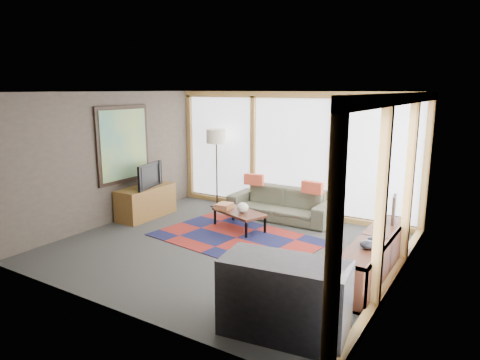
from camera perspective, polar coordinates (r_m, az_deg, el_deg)
The scene contains 17 objects.
ground at distance 7.40m, azimuth -1.65°, elevation -8.92°, with size 5.50×5.50×0.00m, color #30302D.
room_envelope at distance 7.22m, azimuth 4.02°, elevation 3.22°, with size 5.52×5.02×2.62m.
rug at distance 7.80m, azimuth -0.47°, elevation -7.74°, with size 2.89×1.86×0.01m, color maroon.
sofa at distance 8.89m, azimuth 5.48°, elevation -3.19°, with size 2.17×0.85×0.63m, color #3E3F2E.
pillow_left at distance 9.14m, azimuth 1.86°, elevation 0.08°, with size 0.42×0.13×0.23m, color #C4472D.
pillow_right at distance 8.50m, azimuth 9.62°, elevation -0.99°, with size 0.43×0.13×0.24m, color #C4472D.
floor_lamp at distance 9.69m, azimuth -3.13°, elevation 1.57°, with size 0.45×0.45×1.77m, color black, non-canonical shape.
coffee_table at distance 8.25m, azimuth -0.11°, elevation -5.37°, with size 1.06×0.53×0.35m, color #32170E, non-canonical shape.
book_stack at distance 8.35m, azimuth -2.12°, elevation -3.51°, with size 0.26×0.32×0.11m, color #9A5D34.
vase at distance 8.10m, azimuth 0.35°, elevation -3.68°, with size 0.22×0.22×0.19m, color beige.
bookshelf at distance 6.50m, azimuth 17.53°, elevation -9.71°, with size 0.44×2.40×0.60m, color #32170E, non-canonical shape.
bowl_a at distance 5.89m, azimuth 16.71°, elevation -8.25°, with size 0.22×0.22×0.11m, color black.
bowl_b at distance 6.17m, azimuth 17.32°, elevation -7.54°, with size 0.14×0.14×0.07m, color black.
shelf_picture at distance 7.04m, azimuth 19.82°, elevation -3.71°, with size 0.04×0.33×0.44m, color black.
tv_console at distance 9.19m, azimuth -12.41°, elevation -2.87°, with size 0.54×1.30×0.65m, color brown.
television at distance 8.99m, azimuth -12.38°, elevation 0.61°, with size 0.90×0.12×0.52m, color black.
bar_counter at distance 4.82m, azimuth 5.92°, elevation -15.38°, with size 1.36×0.64×0.86m, color black.
Camera 1 is at (3.81, -5.76, 2.65)m, focal length 32.00 mm.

